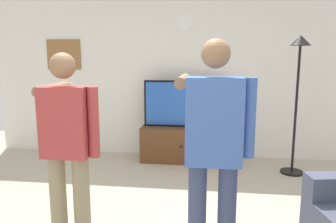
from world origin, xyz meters
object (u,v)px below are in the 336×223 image
Objects in this scene: person_standing_nearer_couch at (213,145)px; tv_stand at (182,144)px; television at (183,104)px; floor_lamp at (298,76)px; person_standing_nearer_lamp at (68,143)px; framed_picture at (64,55)px; wall_clock at (185,22)px.

tv_stand is at bearing 99.28° from person_standing_nearer_couch.
television reaches higher than tv_stand.
floor_lamp is 2.63m from person_standing_nearer_couch.
tv_stand is at bearing -90.00° from television.
person_standing_nearer_lamp reaches higher than television.
framed_picture is at bearing 114.68° from person_standing_nearer_lamp.
framed_picture is 3.20m from person_standing_nearer_lamp.
wall_clock is 3.23m from person_standing_nearer_couch.
framed_picture is 0.35× the size of person_standing_nearer_lamp.
person_standing_nearer_lamp is at bearing -105.19° from wall_clock.
person_standing_nearer_lamp is at bearing -65.32° from framed_picture.
person_standing_nearer_lamp is at bearing -137.85° from floor_lamp.
framed_picture reaches higher than television.
framed_picture is at bearing 173.13° from television.
tv_stand is 2.81m from person_standing_nearer_couch.
television is 2.76m from person_standing_nearer_couch.
tv_stand is at bearing 73.16° from person_standing_nearer_lamp.
wall_clock is at bearing 90.00° from tv_stand.
wall_clock is at bearing -0.14° from framed_picture.
person_standing_nearer_lamp is at bearing 173.11° from person_standing_nearer_couch.
television is 0.69× the size of person_standing_nearer_couch.
framed_picture is (-2.06, 0.25, 0.78)m from television.
tv_stand is 0.73× the size of person_standing_nearer_couch.
person_standing_nearer_couch is (2.50, -2.97, -0.68)m from framed_picture.
floor_lamp is at bearing -21.92° from wall_clock.
wall_clock is 1.93m from floor_lamp.
tv_stand is 2.53m from framed_picture.
tv_stand is at bearing 167.37° from floor_lamp.
framed_picture is at bearing 179.86° from wall_clock.
framed_picture is 3.76m from floor_lamp.
floor_lamp reaches higher than tv_stand.
tv_stand is 0.67× the size of floor_lamp.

